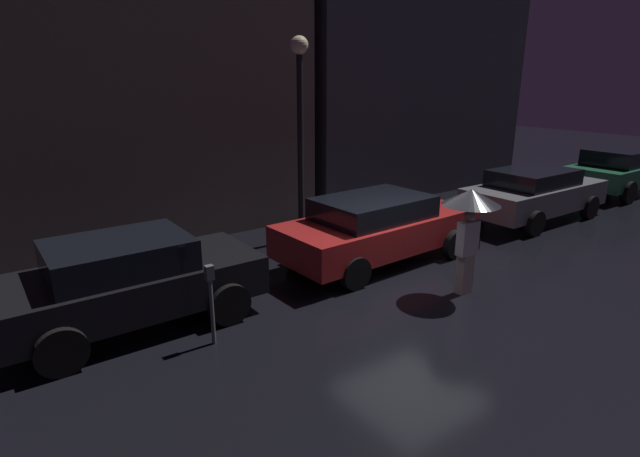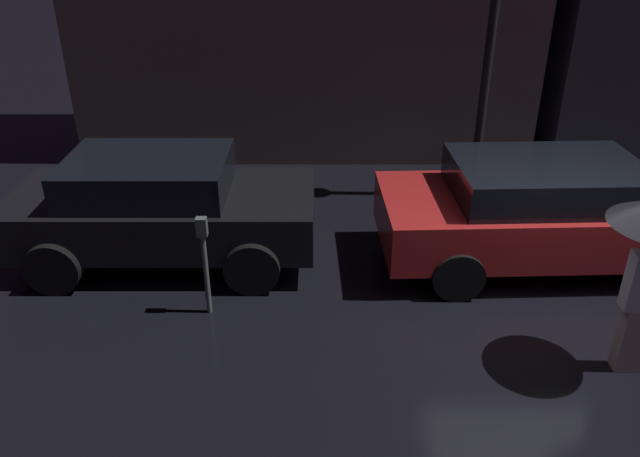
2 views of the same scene
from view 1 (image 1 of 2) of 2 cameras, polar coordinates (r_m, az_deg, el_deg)
The scene contains 10 objects.
ground_plane at distance 9.85m, azimuth 10.89°, elevation -6.27°, with size 60.00×60.00×0.00m, color black.
building_facade_left at distance 13.17m, azimuth -21.01°, elevation 20.77°, with size 8.38×3.00×9.88m.
building_facade_right at distance 17.97m, azimuth 10.01°, elevation 21.71°, with size 8.90×3.00×10.75m.
parked_car_black at distance 8.42m, azimuth -20.89°, elevation -5.53°, with size 3.96×1.94×1.46m.
parked_car_red at distance 10.72m, azimuth 6.58°, elevation 0.20°, with size 4.61×2.03×1.43m.
parked_car_grey at distance 14.96m, azimuth 23.29°, elevation 3.76°, with size 4.40×1.99×1.42m.
parked_car_green at distance 19.69m, azimuth 30.95°, elevation 5.75°, with size 4.08×2.05×1.51m.
pedestrian_with_umbrella at distance 9.19m, azimuth 16.80°, elevation 1.96°, with size 1.03×1.03×1.96m.
parking_meter at distance 7.50m, azimuth -12.35°, elevation -7.55°, with size 0.12×0.10×1.25m.
street_lamp_near at distance 11.70m, azimuth -2.31°, elevation 13.85°, with size 0.41×0.41×4.70m.
Camera 1 is at (-6.70, -6.10, 3.85)m, focal length 28.00 mm.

